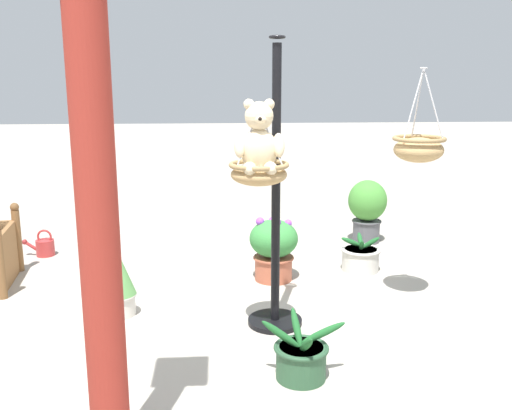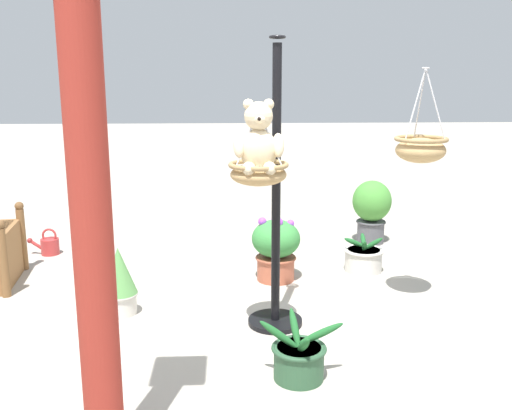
{
  "view_description": "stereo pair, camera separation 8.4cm",
  "coord_description": "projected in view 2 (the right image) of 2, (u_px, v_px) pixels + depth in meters",
  "views": [
    {
      "loc": [
        0.27,
        4.33,
        1.97
      ],
      "look_at": [
        -0.01,
        0.12,
        1.01
      ],
      "focal_mm": 39.93,
      "sensor_mm": 36.0,
      "label": 1
    },
    {
      "loc": [
        0.19,
        4.33,
        1.97
      ],
      "look_at": [
        -0.01,
        0.12,
        1.01
      ],
      "focal_mm": 39.93,
      "sensor_mm": 36.0,
      "label": 2
    }
  ],
  "objects": [
    {
      "name": "watering_can",
      "position": [
        49.0,
        245.0,
        6.41
      ],
      "size": [
        0.35,
        0.2,
        0.3
      ],
      "color": "#B23333",
      "rests_on": "ground"
    },
    {
      "name": "greenhouse_pillar_far_back",
      "position": [
        92.0,
        222.0,
        2.61
      ],
      "size": [
        0.36,
        0.36,
        2.73
      ],
      "color": "#9E2D23",
      "rests_on": "ground"
    },
    {
      "name": "ground_plane",
      "position": [
        255.0,
        322.0,
        4.67
      ],
      "size": [
        40.0,
        40.0,
        0.0
      ],
      "primitive_type": "plane",
      "color": "#A8A093"
    },
    {
      "name": "potted_plant_conical_shrub",
      "position": [
        363.0,
        258.0,
        5.85
      ],
      "size": [
        0.42,
        0.42,
        0.38
      ],
      "color": "beige",
      "rests_on": "ground"
    },
    {
      "name": "hanging_basket_left_high",
      "position": [
        421.0,
        148.0,
        4.67
      ],
      "size": [
        0.43,
        0.43,
        0.77
      ],
      "color": "tan"
    },
    {
      "name": "hanging_basket_with_teddy",
      "position": [
        258.0,
        172.0,
        4.09
      ],
      "size": [
        0.44,
        0.44,
        0.54
      ],
      "color": "tan"
    },
    {
      "name": "potted_plant_tall_leafy",
      "position": [
        276.0,
        247.0,
        5.56
      ],
      "size": [
        0.47,
        0.47,
        0.65
      ],
      "color": "#AD563D",
      "rests_on": "ground"
    },
    {
      "name": "teddy_bear",
      "position": [
        259.0,
        142.0,
        4.02
      ],
      "size": [
        0.36,
        0.33,
        0.52
      ],
      "color": "beige"
    },
    {
      "name": "potted_plant_bushy_green",
      "position": [
        119.0,
        281.0,
        4.76
      ],
      "size": [
        0.3,
        0.3,
        0.58
      ],
      "color": "beige",
      "rests_on": "ground"
    },
    {
      "name": "potted_plant_fern_front",
      "position": [
        299.0,
        358.0,
        3.76
      ],
      "size": [
        0.58,
        0.54,
        0.42
      ],
      "color": "#2D5638",
      "rests_on": "ground"
    },
    {
      "name": "potted_plant_small_succulent",
      "position": [
        372.0,
        208.0,
        6.79
      ],
      "size": [
        0.46,
        0.46,
        0.76
      ],
      "color": "#4C4C51",
      "rests_on": "ground"
    },
    {
      "name": "display_pole_central",
      "position": [
        276.0,
        243.0,
        4.48
      ],
      "size": [
        0.44,
        0.44,
        2.26
      ],
      "color": "black",
      "rests_on": "ground"
    }
  ]
}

